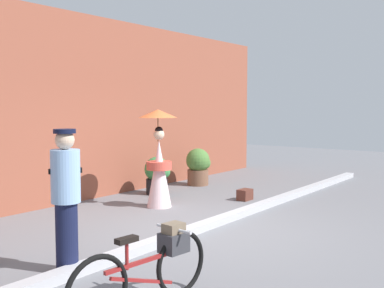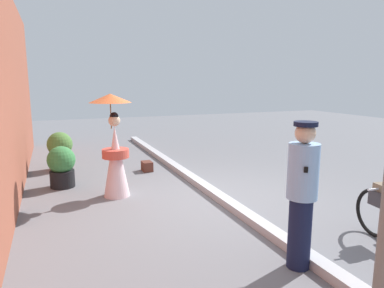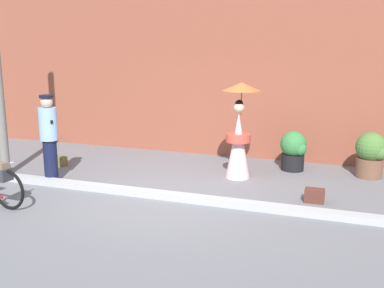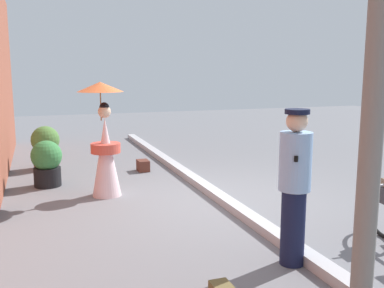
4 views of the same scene
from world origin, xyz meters
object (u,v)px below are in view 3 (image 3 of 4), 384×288
object	(u,v)px
person_with_parasol	(239,132)
backpack_spare	(314,195)
potted_plant_small	(371,154)
backpack_on_pavement	(59,161)
potted_plant_by_door	(294,150)
person_officer	(49,136)

from	to	relation	value
person_with_parasol	backpack_spare	bearing A→B (deg)	-32.73
potted_plant_small	backpack_on_pavement	bearing A→B (deg)	-168.32
potted_plant_by_door	backpack_on_pavement	world-z (taller)	potted_plant_by_door
potted_plant_small	backpack_on_pavement	world-z (taller)	potted_plant_small
person_officer	potted_plant_small	distance (m)	6.32
person_with_parasol	backpack_spare	distance (m)	2.03
person_with_parasol	backpack_on_pavement	distance (m)	4.04
person_officer	potted_plant_by_door	xyz separation A→B (m)	(4.32, 2.40, -0.46)
potted_plant_by_door	backpack_on_pavement	bearing A→B (deg)	-164.67
person_officer	backpack_on_pavement	world-z (taller)	person_officer
potted_plant_small	backpack_on_pavement	distance (m)	6.57
person_with_parasol	backpack_on_pavement	world-z (taller)	person_with_parasol
potted_plant_small	backpack_spare	distance (m)	2.14
potted_plant_by_door	potted_plant_small	distance (m)	1.52
person_with_parasol	potted_plant_small	xyz separation A→B (m)	(2.49, 0.89, -0.45)
person_officer	person_with_parasol	xyz separation A→B (m)	(3.35, 1.50, 0.03)
person_with_parasol	backpack_spare	size ratio (longest dim) A/B	5.85
person_with_parasol	potted_plant_small	bearing A→B (deg)	19.55
person_with_parasol	potted_plant_by_door	distance (m)	1.42
potted_plant_by_door	backpack_spare	xyz separation A→B (m)	(0.59, -1.91, -0.32)
potted_plant_by_door	backpack_on_pavement	xyz separation A→B (m)	(-4.91, -1.35, -0.34)
potted_plant_by_door	person_officer	bearing A→B (deg)	-150.96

